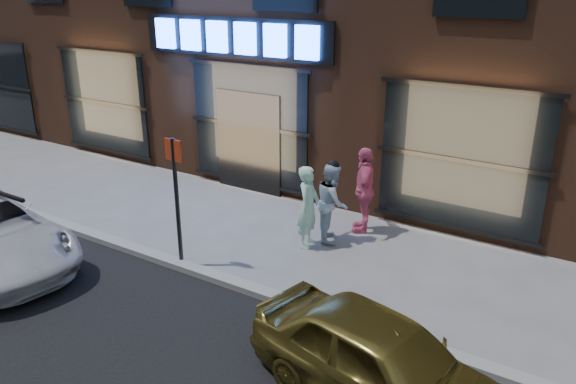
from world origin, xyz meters
name	(u,v)px	position (x,y,z in m)	size (l,w,h in m)	color
ground	(130,251)	(0.00, 0.00, 0.00)	(90.00, 90.00, 0.00)	slate
curb	(129,248)	(0.00, 0.00, 0.06)	(60.00, 0.25, 0.12)	gray
man_bowtie	(308,207)	(2.76, 2.01, 0.81)	(0.59, 0.39, 1.61)	#B7F0C4
man_cap	(332,202)	(3.00, 2.52, 0.78)	(0.76, 0.59, 1.57)	silver
passerby	(364,190)	(3.35, 3.22, 0.88)	(1.04, 0.43, 1.77)	#E35D87
gold_sedan	(382,363)	(5.69, -1.27, 0.59)	(1.40, 3.49, 1.19)	olive
sign_post	(176,191)	(1.24, 0.10, 1.43)	(0.38, 0.08, 2.37)	#262628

